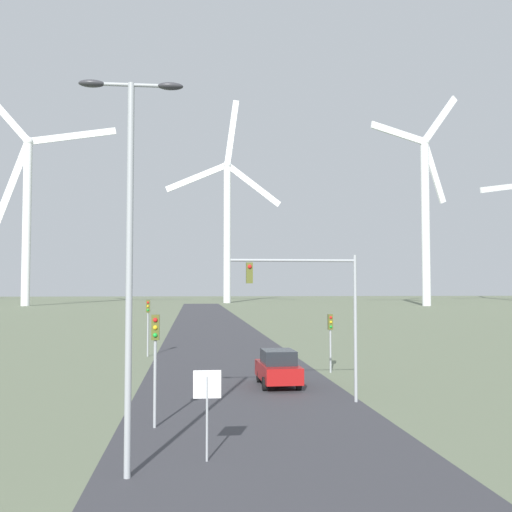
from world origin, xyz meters
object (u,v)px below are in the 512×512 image
(wind_turbine_center, at_px, (227,216))
(wind_turbine_right, at_px, (425,205))
(traffic_light_post_near_left, at_px, (155,345))
(streetlamp, at_px, (130,230))
(traffic_light_mast_overhead, at_px, (312,295))
(car_approaching, at_px, (278,368))
(traffic_light_post_near_right, at_px, (330,330))
(wind_turbine_left, at_px, (27,201))
(stop_sign_near, at_px, (207,397))
(traffic_light_post_mid_left, at_px, (148,315))

(wind_turbine_center, relative_size, wind_turbine_right, 1.11)
(traffic_light_post_near_left, height_order, wind_turbine_right, wind_turbine_right)
(streetlamp, bearing_deg, traffic_light_post_near_left, 86.32)
(wind_turbine_right, bearing_deg, traffic_light_post_near_left, -115.67)
(streetlamp, xyz_separation_m, traffic_light_mast_overhead, (6.87, 9.49, -1.91))
(traffic_light_mast_overhead, height_order, car_approaching, traffic_light_mast_overhead)
(traffic_light_post_near_right, bearing_deg, wind_turbine_left, 112.15)
(streetlamp, relative_size, car_approaching, 2.54)
(traffic_light_post_near_right, xyz_separation_m, wind_turbine_center, (2.26, 148.25, 24.20))
(stop_sign_near, relative_size, traffic_light_post_near_right, 0.77)
(wind_turbine_right, bearing_deg, traffic_light_mast_overhead, -113.91)
(streetlamp, xyz_separation_m, car_approaching, (5.98, 13.92, -5.63))
(traffic_light_post_mid_left, bearing_deg, traffic_light_post_near_right, -39.49)
(traffic_light_post_mid_left, height_order, traffic_light_mast_overhead, traffic_light_mast_overhead)
(wind_turbine_left, bearing_deg, wind_turbine_center, 22.81)
(traffic_light_post_mid_left, xyz_separation_m, wind_turbine_left, (-39.97, 116.50, 24.32))
(streetlamp, distance_m, wind_turbine_left, 151.33)
(traffic_light_post_mid_left, relative_size, wind_turbine_right, 0.07)
(streetlamp, xyz_separation_m, wind_turbine_left, (-41.51, 144.04, 20.75))
(streetlamp, relative_size, traffic_light_post_near_right, 3.12)
(wind_turbine_right, bearing_deg, traffic_light_post_near_right, -114.35)
(streetlamp, distance_m, traffic_light_mast_overhead, 11.87)
(traffic_light_post_mid_left, relative_size, wind_turbine_center, 0.06)
(stop_sign_near, bearing_deg, streetlamp, -148.55)
(stop_sign_near, height_order, car_approaching, stop_sign_near)
(wind_turbine_center, bearing_deg, stop_sign_near, -93.41)
(car_approaching, distance_m, wind_turbine_center, 154.89)
(traffic_light_post_near_left, bearing_deg, traffic_light_mast_overhead, 30.96)
(streetlamp, height_order, traffic_light_post_near_left, streetlamp)
(wind_turbine_right, bearing_deg, streetlamp, -114.86)
(traffic_light_post_near_right, height_order, wind_turbine_left, wind_turbine_left)
(stop_sign_near, distance_m, car_approaching, 13.23)
(traffic_light_post_near_left, xyz_separation_m, traffic_light_post_mid_left, (-1.89, 21.95, 0.03))
(streetlamp, height_order, traffic_light_post_near_right, streetlamp)
(stop_sign_near, xyz_separation_m, traffic_light_mast_overhead, (4.75, 8.19, 2.81))
(stop_sign_near, bearing_deg, wind_turbine_center, 86.59)
(traffic_light_mast_overhead, distance_m, wind_turbine_center, 158.66)
(stop_sign_near, bearing_deg, traffic_light_post_near_right, 65.95)
(traffic_light_post_near_right, relative_size, traffic_light_post_mid_left, 0.84)
(traffic_light_post_mid_left, relative_size, wind_turbine_left, 0.07)
(traffic_light_post_near_left, xyz_separation_m, wind_turbine_center, (11.60, 160.95, 23.76))
(streetlamp, bearing_deg, car_approaching, 66.74)
(traffic_light_mast_overhead, bearing_deg, car_approaching, 101.35)
(traffic_light_mast_overhead, xyz_separation_m, car_approaching, (-0.89, 4.43, -3.72))
(stop_sign_near, relative_size, wind_turbine_center, 0.04)
(traffic_light_post_near_left, bearing_deg, wind_turbine_left, 106.82)
(traffic_light_post_mid_left, height_order, wind_turbine_right, wind_turbine_right)
(traffic_light_post_near_left, distance_m, car_approaching, 10.26)
(traffic_light_post_near_left, xyz_separation_m, wind_turbine_right, (61.53, 128.00, 23.46))
(traffic_light_post_near_left, relative_size, wind_turbine_left, 0.07)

